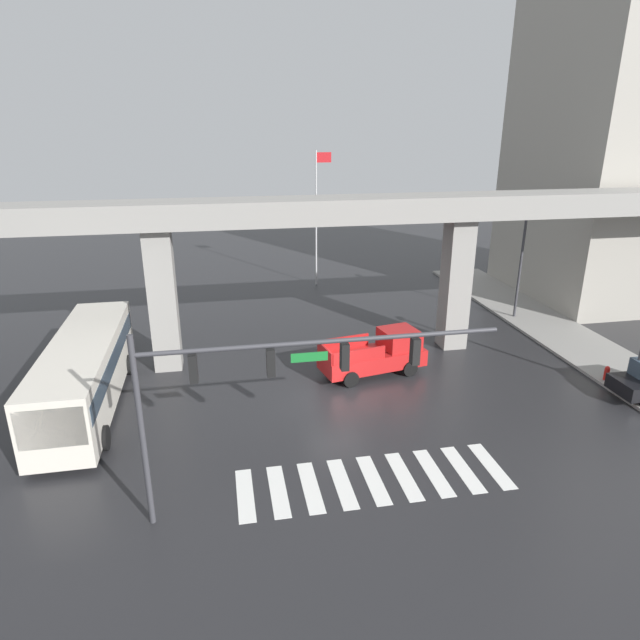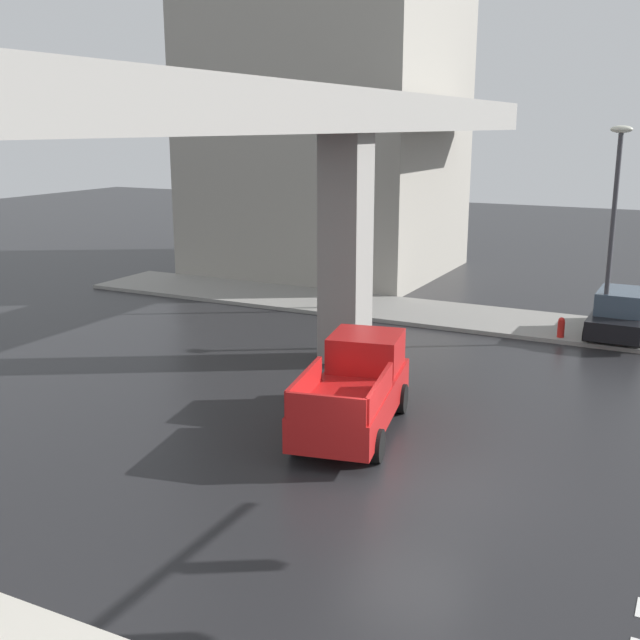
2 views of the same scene
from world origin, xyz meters
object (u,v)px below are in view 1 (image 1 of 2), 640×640
Objects in this scene: flagpole at (317,209)px; street_lamp_mid_block at (523,247)px; traffic_signal_mast at (266,375)px; pickup_truck at (378,354)px; city_bus at (85,369)px; fire_hydrant at (606,374)px.

street_lamp_mid_block is at bearing -42.81° from flagpole.
flagpole is (6.17, 25.10, 1.03)m from traffic_signal_mast.
pickup_truck is at bearing -89.85° from flagpole.
flagpole is (13.24, 16.87, 3.98)m from city_bus.
traffic_signal_mast is 1.50× the size of street_lamp_mid_block.
flagpole reaches higher than pickup_truck.
traffic_signal_mast is at bearing -160.11° from fire_hydrant.
flagpole reaches higher than fire_hydrant.
city_bus is 21.81m from flagpole.
fire_hydrant is (16.53, 5.98, -4.24)m from traffic_signal_mast.
pickup_truck is at bearing -150.61° from street_lamp_mid_block.
flagpole is at bearing 118.45° from fire_hydrant.
street_lamp_mid_block is 0.74× the size of flagpole.
traffic_signal_mast is at bearing -103.82° from flagpole.
fire_hydrant is at bearing -16.78° from pickup_truck.
city_bus is at bearing 174.56° from fire_hydrant.
traffic_signal_mast is at bearing -49.34° from city_bus.
city_bus is 12.72× the size of fire_hydrant.
flagpole is (-10.36, 19.12, 5.27)m from fire_hydrant.
traffic_signal_mast reaches higher than fire_hydrant.
pickup_truck is 16.69m from flagpole.
traffic_signal_mast is 22.71m from street_lamp_mid_block.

